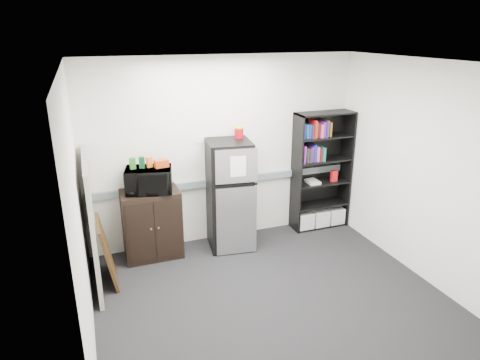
{
  "coord_description": "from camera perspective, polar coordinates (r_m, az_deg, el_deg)",
  "views": [
    {
      "loc": [
        -1.84,
        -3.93,
        3.01
      ],
      "look_at": [
        -0.07,
        0.9,
        1.2
      ],
      "focal_mm": 32.0,
      "sensor_mm": 36.0,
      "label": 1
    }
  ],
  "objects": [
    {
      "name": "framed_poster",
      "position": [
        5.61,
        -17.29,
        -9.08
      ],
      "size": [
        0.18,
        0.65,
        0.83
      ],
      "rotation": [
        0.0,
        -0.17,
        0.0
      ],
      "color": "black",
      "rests_on": "floor"
    },
    {
      "name": "snack_box_c",
      "position": [
        5.74,
        -11.99,
        2.35
      ],
      "size": [
        0.08,
        0.06,
        0.14
      ],
      "primitive_type": "cube",
      "rotation": [
        0.0,
        0.0,
        0.21
      ],
      "color": "orange",
      "rests_on": "microwave"
    },
    {
      "name": "ceiling",
      "position": [
        4.35,
        5.1,
        15.26
      ],
      "size": [
        4.0,
        3.5,
        0.02
      ],
      "primitive_type": "cube",
      "color": "white",
      "rests_on": "wall_back"
    },
    {
      "name": "snack_box_a",
      "position": [
        5.72,
        -14.13,
        2.15
      ],
      "size": [
        0.08,
        0.06,
        0.15
      ],
      "primitive_type": "cube",
      "rotation": [
        0.0,
        0.0,
        0.23
      ],
      "color": "#1E5F1B",
      "rests_on": "microwave"
    },
    {
      "name": "snack_bag",
      "position": [
        5.72,
        -10.44,
        2.18
      ],
      "size": [
        0.19,
        0.12,
        0.1
      ],
      "primitive_type": "cube",
      "rotation": [
        0.0,
        0.0,
        0.14
      ],
      "color": "#BC3612",
      "rests_on": "microwave"
    },
    {
      "name": "electrical_raceway",
      "position": [
        6.31,
        -2.0,
        -0.13
      ],
      "size": [
        3.92,
        0.05,
        0.1
      ],
      "primitive_type": "cube",
      "color": "slate",
      "rests_on": "wall_back"
    },
    {
      "name": "wall_note",
      "position": [
        6.05,
        -5.31,
        5.37
      ],
      "size": [
        0.14,
        0.0,
        0.1
      ],
      "primitive_type": "cube",
      "color": "white",
      "rests_on": "wall_back"
    },
    {
      "name": "coffee_can",
      "position": [
        5.99,
        -0.14,
        6.47
      ],
      "size": [
        0.13,
        0.13,
        0.18
      ],
      "color": "#A40710",
      "rests_on": "refrigerator"
    },
    {
      "name": "refrigerator",
      "position": [
        6.07,
        -1.41,
        -2.04
      ],
      "size": [
        0.66,
        0.69,
        1.58
      ],
      "rotation": [
        0.0,
        0.0,
        -0.13
      ],
      "color": "black",
      "rests_on": "floor"
    },
    {
      "name": "wall_right",
      "position": [
        5.74,
        23.08,
        1.02
      ],
      "size": [
        0.02,
        3.5,
        2.7
      ],
      "primitive_type": "cube",
      "color": "silver",
      "rests_on": "floor"
    },
    {
      "name": "bookshelf",
      "position": [
        6.78,
        10.78,
        1.06
      ],
      "size": [
        0.9,
        0.34,
        1.85
      ],
      "color": "black",
      "rests_on": "floor"
    },
    {
      "name": "microwave",
      "position": [
        5.78,
        -12.07,
        -0.01
      ],
      "size": [
        0.67,
        0.52,
        0.33
      ],
      "primitive_type": "imported",
      "rotation": [
        0.0,
        0.0,
        -0.22
      ],
      "color": "black",
      "rests_on": "cabinet"
    },
    {
      "name": "cabinet",
      "position": [
        6.03,
        -11.66,
        -5.77
      ],
      "size": [
        0.77,
        0.51,
        0.97
      ],
      "color": "black",
      "rests_on": "floor"
    },
    {
      "name": "floor",
      "position": [
        5.28,
        4.2,
        -15.37
      ],
      "size": [
        4.0,
        4.0,
        0.0
      ],
      "primitive_type": "plane",
      "color": "black",
      "rests_on": "ground"
    },
    {
      "name": "wall_left",
      "position": [
        4.27,
        -20.71,
        -4.8
      ],
      "size": [
        0.02,
        3.5,
        2.7
      ],
      "primitive_type": "cube",
      "color": "silver",
      "rests_on": "floor"
    },
    {
      "name": "cubicle_partition",
      "position": [
        5.47,
        -19.11,
        -5.41
      ],
      "size": [
        0.06,
        1.3,
        1.62
      ],
      "color": "gray",
      "rests_on": "floor"
    },
    {
      "name": "snack_box_b",
      "position": [
        5.73,
        -12.96,
        2.29
      ],
      "size": [
        0.08,
        0.07,
        0.15
      ],
      "primitive_type": "cube",
      "rotation": [
        0.0,
        0.0,
        -0.26
      ],
      "color": "#0C381B",
      "rests_on": "microwave"
    },
    {
      "name": "wall_back",
      "position": [
        6.2,
        -2.14,
        3.88
      ],
      "size": [
        4.0,
        0.02,
        2.7
      ],
      "primitive_type": "cube",
      "color": "silver",
      "rests_on": "floor"
    }
  ]
}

